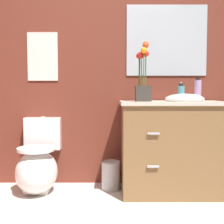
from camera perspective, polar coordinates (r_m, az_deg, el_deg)
wall_back at (r=3.15m, az=1.58°, el=9.45°), size 4.12×0.05×2.50m
toilet at (r=3.00m, az=-13.57°, el=-9.70°), size 0.38×0.59×0.69m
vanity_cabinet at (r=2.91m, az=10.97°, el=-6.20°), size 0.94×0.56×1.03m
flower_vase at (r=2.80m, az=5.83°, el=5.89°), size 0.14×0.14×0.55m
soap_bottle at (r=2.92m, az=15.68°, el=3.91°), size 0.06×0.06×0.22m
lotion_bottle at (r=2.91m, az=12.69°, el=3.44°), size 0.07×0.07×0.16m
trash_bin at (r=3.01m, az=-0.15°, el=-11.65°), size 0.18×0.18×0.27m
wall_poster at (r=3.20m, az=-12.73°, el=10.00°), size 0.30×0.01×0.48m
wall_mirror at (r=3.19m, az=10.14°, el=12.94°), size 0.80×0.01×0.70m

